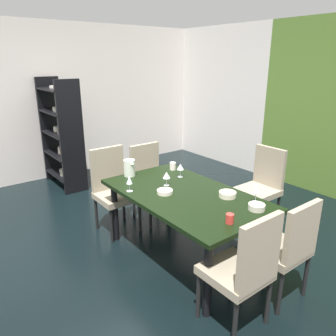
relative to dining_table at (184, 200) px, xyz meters
name	(u,v)px	position (x,y,z in m)	size (l,w,h in m)	color
ground_plane	(125,239)	(-0.70, -0.30, -0.66)	(5.40, 6.33, 0.02)	black
back_panel_interior	(219,96)	(-2.28, 2.81, 0.64)	(2.25, 0.10, 2.57)	silver
left_interior_panel	(39,103)	(-3.36, -0.30, 0.64)	(0.10, 6.33, 2.57)	silver
dining_table	(184,200)	(0.00, 0.00, 0.00)	(1.69, 0.97, 0.73)	black
chair_right_far	(286,245)	(0.98, 0.27, -0.13)	(0.44, 0.44, 0.92)	gray
chair_left_far	(150,178)	(-0.99, 0.27, -0.12)	(0.45, 0.44, 0.96)	gray
chair_right_near	(244,267)	(0.99, -0.27, -0.11)	(0.44, 0.44, 0.98)	gray
chair_left_near	(113,187)	(-0.99, -0.27, -0.10)	(0.45, 0.44, 1.00)	gray
chair_head_far	(262,183)	(0.00, 1.25, -0.11)	(0.44, 0.45, 0.97)	gray
display_shelf	(61,134)	(-2.81, -0.18, 0.21)	(0.91, 0.37, 1.71)	black
wine_glass_near_window	(167,175)	(-0.27, -0.02, 0.19)	(0.08, 0.08, 0.15)	silver
wine_glass_east	(129,180)	(-0.37, -0.41, 0.20)	(0.06, 0.06, 0.16)	silver
wine_glass_corner	(256,189)	(0.56, 0.38, 0.21)	(0.06, 0.06, 0.18)	silver
wine_glass_right	(180,167)	(-0.38, 0.26, 0.20)	(0.08, 0.08, 0.15)	silver
serving_bowl_north	(165,192)	(-0.11, -0.16, 0.10)	(0.16, 0.16, 0.04)	white
serving_bowl_rear	(257,207)	(0.67, 0.25, 0.11)	(0.15, 0.15, 0.05)	silver
serving_bowl_south	(228,194)	(0.32, 0.26, 0.11)	(0.16, 0.16, 0.05)	#EEE2C6
cup_center	(230,219)	(0.70, -0.12, 0.12)	(0.07, 0.07, 0.08)	red
cup_west	(173,166)	(-0.63, 0.35, 0.13)	(0.07, 0.07, 0.09)	white
pitcher_left	(129,168)	(-0.76, -0.17, 0.18)	(0.14, 0.13, 0.19)	silver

